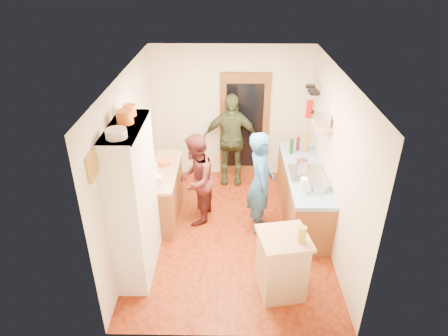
{
  "coord_description": "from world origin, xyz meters",
  "views": [
    {
      "loc": [
        -0.03,
        -5.22,
        4.04
      ],
      "look_at": [
        -0.12,
        0.15,
        1.11
      ],
      "focal_mm": 32.0,
      "sensor_mm": 36.0,
      "label": 1
    }
  ],
  "objects_px": {
    "right_counter_base": "(302,194)",
    "island_base": "(282,266)",
    "person_hob": "(262,184)",
    "person_left": "(198,179)",
    "hutch_body": "(134,202)",
    "person_back": "(231,140)"
  },
  "relations": [
    {
      "from": "right_counter_base",
      "to": "person_left",
      "type": "height_order",
      "value": "person_left"
    },
    {
      "from": "right_counter_base",
      "to": "person_left",
      "type": "relative_size",
      "value": 1.41
    },
    {
      "from": "person_hob",
      "to": "person_left",
      "type": "bearing_deg",
      "value": 74.22
    },
    {
      "from": "person_left",
      "to": "hutch_body",
      "type": "bearing_deg",
      "value": -23.88
    },
    {
      "from": "right_counter_base",
      "to": "person_left",
      "type": "distance_m",
      "value": 1.78
    },
    {
      "from": "island_base",
      "to": "person_hob",
      "type": "xyz_separation_m",
      "value": [
        -0.18,
        1.38,
        0.42
      ]
    },
    {
      "from": "person_hob",
      "to": "person_back",
      "type": "xyz_separation_m",
      "value": [
        -0.48,
        1.54,
        0.04
      ]
    },
    {
      "from": "island_base",
      "to": "person_hob",
      "type": "height_order",
      "value": "person_hob"
    },
    {
      "from": "right_counter_base",
      "to": "person_hob",
      "type": "relative_size",
      "value": 1.29
    },
    {
      "from": "right_counter_base",
      "to": "island_base",
      "type": "xyz_separation_m",
      "value": [
        -0.54,
        -1.76,
        0.01
      ]
    },
    {
      "from": "right_counter_base",
      "to": "person_back",
      "type": "height_order",
      "value": "person_back"
    },
    {
      "from": "island_base",
      "to": "person_hob",
      "type": "distance_m",
      "value": 1.45
    },
    {
      "from": "hutch_body",
      "to": "island_base",
      "type": "height_order",
      "value": "hutch_body"
    },
    {
      "from": "hutch_body",
      "to": "person_left",
      "type": "height_order",
      "value": "hutch_body"
    },
    {
      "from": "right_counter_base",
      "to": "person_left",
      "type": "bearing_deg",
      "value": -175.88
    },
    {
      "from": "hutch_body",
      "to": "island_base",
      "type": "bearing_deg",
      "value": -13.15
    },
    {
      "from": "person_left",
      "to": "person_back",
      "type": "height_order",
      "value": "person_back"
    },
    {
      "from": "person_hob",
      "to": "person_back",
      "type": "height_order",
      "value": "person_back"
    },
    {
      "from": "person_left",
      "to": "right_counter_base",
      "type": "bearing_deg",
      "value": 103.03
    },
    {
      "from": "right_counter_base",
      "to": "island_base",
      "type": "bearing_deg",
      "value": -107.17
    },
    {
      "from": "right_counter_base",
      "to": "island_base",
      "type": "height_order",
      "value": "island_base"
    },
    {
      "from": "person_left",
      "to": "person_back",
      "type": "relative_size",
      "value": 0.87
    }
  ]
}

